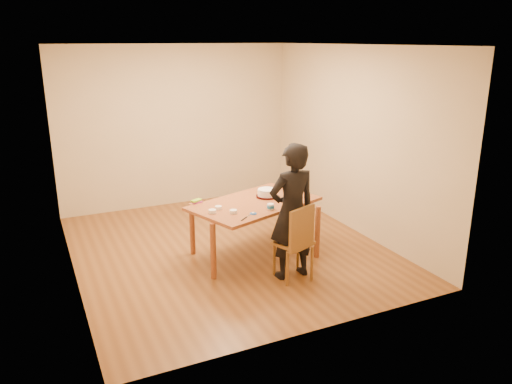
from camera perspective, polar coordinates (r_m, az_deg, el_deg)
name	(u,v)px	position (r m, az deg, el deg)	size (l,w,h in m)	color
room_shell	(217,148)	(6.83, -4.49, 5.05)	(4.00, 4.50, 2.70)	brown
dining_table	(254,204)	(6.46, -0.19, -1.32)	(1.61, 0.96, 0.04)	brown
dining_chair	(293,243)	(5.97, 4.28, -5.81)	(0.39, 0.39, 0.04)	brown
cake_plate	(267,196)	(6.66, 1.24, -0.48)	(0.29, 0.29, 0.02)	red
cake	(267,193)	(6.64, 1.25, -0.07)	(0.25, 0.25, 0.08)	white
frosting_dome	(267,189)	(6.63, 1.25, 0.36)	(0.24, 0.24, 0.03)	white
frosting_tub	(271,207)	(6.17, 1.68, -1.68)	(0.08, 0.08, 0.07)	white
frosting_lid	(253,214)	(6.02, -0.32, -2.48)	(0.09, 0.09, 0.01)	#164493
frosting_dollop	(253,213)	(6.01, -0.32, -2.37)	(0.04, 0.04, 0.02)	white
ramekin_green	(233,212)	(6.04, -2.61, -2.25)	(0.09, 0.09, 0.04)	white
ramekin_yellow	(218,208)	(6.19, -4.32, -1.80)	(0.08, 0.08, 0.04)	white
ramekin_multi	(212,211)	(6.06, -5.01, -2.22)	(0.09, 0.09, 0.04)	white
candy_box_pink	(197,202)	(6.46, -6.76, -1.15)	(0.13, 0.07, 0.02)	#EB37B3
candy_box_green	(196,200)	(6.46, -6.82, -0.97)	(0.14, 0.07, 0.02)	#1E9A1C
spatula	(244,219)	(5.85, -1.37, -3.06)	(0.14, 0.01, 0.01)	black
person	(292,212)	(5.88, 4.15, -2.27)	(0.60, 0.40, 1.65)	black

